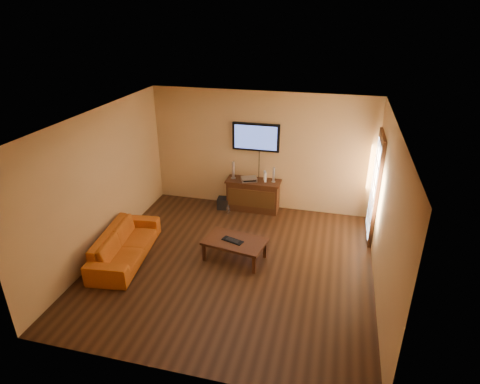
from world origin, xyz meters
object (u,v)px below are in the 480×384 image
(television, at_px, (256,137))
(keyboard, at_px, (233,240))
(bottle, at_px, (228,210))
(subwoofer, at_px, (223,203))
(media_console, at_px, (253,195))
(av_receiver, at_px, (249,179))
(speaker_left, at_px, (233,171))
(speaker_right, at_px, (274,175))
(game_console, at_px, (265,176))
(coffee_table, at_px, (235,243))
(sofa, at_px, (125,240))

(television, bearing_deg, keyboard, -88.14)
(bottle, bearing_deg, subwoofer, 126.21)
(media_console, xyz_separation_m, subwoofer, (-0.69, -0.11, -0.24))
(media_console, height_order, subwoofer, media_console)
(av_receiver, bearing_deg, speaker_left, 149.82)
(television, distance_m, speaker_left, 0.93)
(subwoofer, relative_size, keyboard, 0.61)
(bottle, xyz_separation_m, keyboard, (0.57, -1.72, 0.30))
(speaker_right, distance_m, av_receiver, 0.56)
(television, height_order, subwoofer, television)
(game_console, relative_size, bottle, 1.01)
(media_console, xyz_separation_m, keyboard, (0.07, -2.09, 0.04))
(av_receiver, bearing_deg, coffee_table, -106.90)
(television, xyz_separation_m, speaker_right, (0.45, -0.16, -0.80))
(media_console, relative_size, television, 1.17)
(game_console, xyz_separation_m, subwoofer, (-0.95, -0.15, -0.71))
(speaker_left, distance_m, subwoofer, 0.82)
(subwoofer, bearing_deg, bottle, -59.49)
(coffee_table, distance_m, keyboard, 0.07)
(game_console, bearing_deg, av_receiver, 172.75)
(bottle, bearing_deg, keyboard, -71.59)
(sofa, distance_m, game_console, 3.38)
(television, xyz_separation_m, keyboard, (0.07, -2.29, -1.28))
(television, xyz_separation_m, av_receiver, (-0.10, -0.22, -0.92))
(game_console, distance_m, bottle, 1.13)
(subwoofer, distance_m, keyboard, 2.14)
(speaker_right, bearing_deg, sofa, -132.29)
(coffee_table, relative_size, speaker_left, 3.00)
(television, bearing_deg, coffee_table, -87.25)
(bottle, bearing_deg, coffee_table, -70.29)
(av_receiver, distance_m, keyboard, 2.10)
(coffee_table, xyz_separation_m, av_receiver, (-0.20, 2.04, 0.42))
(sofa, height_order, bottle, sofa)
(speaker_left, height_order, subwoofer, speaker_left)
(keyboard, bearing_deg, media_console, 92.03)
(speaker_right, xyz_separation_m, bottle, (-0.95, -0.40, -0.78))
(coffee_table, height_order, bottle, coffee_table)
(bottle, bearing_deg, media_console, 36.17)
(media_console, relative_size, sofa, 0.64)
(game_console, relative_size, subwoofer, 0.87)
(av_receiver, bearing_deg, speaker_right, -15.86)
(coffee_table, relative_size, keyboard, 2.84)
(av_receiver, height_order, keyboard, av_receiver)
(media_console, bearing_deg, speaker_left, 177.25)
(speaker_right, relative_size, subwoofer, 1.33)
(av_receiver, bearing_deg, keyboard, -107.92)
(speaker_left, relative_size, game_console, 1.78)
(television, height_order, speaker_right, television)
(sofa, relative_size, speaker_right, 5.59)
(sofa, height_order, speaker_right, speaker_right)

